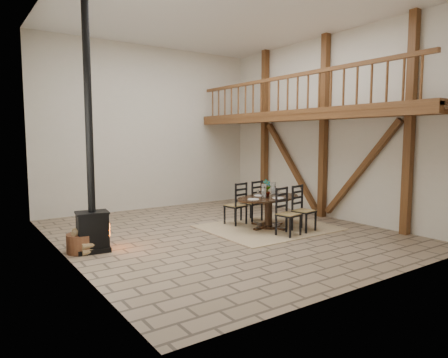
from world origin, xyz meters
TOP-DOWN VIEW (x-y plane):
  - ground at (0.00, 0.00)m, footprint 8.00×8.00m
  - room_shell at (1.19, 0.00)m, footprint 7.02×8.02m
  - rug at (1.20, -0.24)m, footprint 3.00×2.50m
  - dining_table at (1.20, -0.24)m, footprint 2.05×2.24m
  - wood_stove at (-2.96, 0.15)m, footprint 0.67×0.55m
  - log_basket at (-3.16, 0.23)m, footprint 0.56×0.56m
  - log_stack at (-3.07, 0.05)m, footprint 0.38×0.29m

SIDE VIEW (x-z plane):
  - ground at x=0.00m, z-range 0.00..0.00m
  - rug at x=1.20m, z-range 0.00..0.02m
  - log_stack at x=-3.07m, z-range 0.00..0.24m
  - log_basket at x=-3.16m, z-range -0.03..0.43m
  - dining_table at x=1.20m, z-range -0.16..1.04m
  - wood_stove at x=-2.96m, z-range -1.36..3.64m
  - room_shell at x=1.19m, z-range 0.51..5.52m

